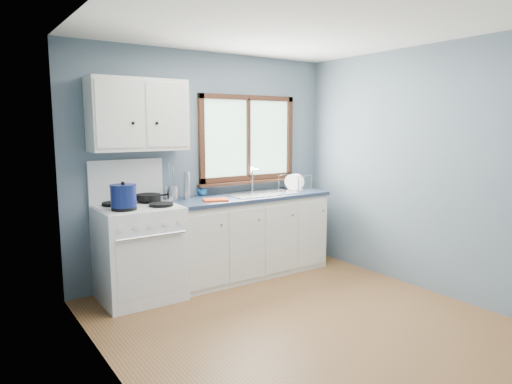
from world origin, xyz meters
TOP-DOWN VIEW (x-y plane):
  - floor at (0.00, 0.00)m, footprint 3.20×3.60m
  - ceiling at (0.00, 0.00)m, footprint 3.20×3.60m
  - wall_back at (0.00, 1.81)m, footprint 3.20×0.02m
  - wall_left at (-1.61, 0.00)m, footprint 0.02×3.60m
  - wall_right at (1.61, 0.00)m, footprint 0.02×3.60m
  - gas_range at (-0.95, 1.47)m, footprint 0.76×0.69m
  - base_cabinets at (0.36, 1.49)m, footprint 1.85×0.60m
  - countertop at (0.36, 1.49)m, footprint 1.89×0.64m
  - sink at (0.54, 1.49)m, footprint 0.84×0.46m
  - window at (0.54, 1.77)m, footprint 1.36×0.10m
  - upper_cabinets at (-0.85, 1.63)m, footprint 0.95×0.35m
  - skillet at (-0.78, 1.61)m, footprint 0.40×0.29m
  - stockpot at (-1.13, 1.32)m, footprint 0.28×0.28m
  - utensil_crock at (-0.52, 1.62)m, footprint 0.16×0.16m
  - thermos at (-0.36, 1.60)m, footprint 0.07×0.07m
  - soap_bottle at (-0.09, 1.72)m, footprint 0.10×0.10m
  - dish_towel at (-0.15, 1.36)m, footprint 0.29×0.25m
  - dish_rack at (1.07, 1.54)m, footprint 0.45×0.41m

SIDE VIEW (x-z plane):
  - floor at x=0.00m, z-range -0.02..0.00m
  - base_cabinets at x=0.36m, z-range -0.03..0.85m
  - gas_range at x=-0.95m, z-range -0.19..1.17m
  - sink at x=0.54m, z-range 0.64..1.08m
  - countertop at x=0.36m, z-range 0.88..0.92m
  - dish_towel at x=-0.15m, z-range 0.92..0.94m
  - dish_rack at x=1.07m, z-range 0.87..1.07m
  - skillet at x=-0.78m, z-range 0.96..1.01m
  - utensil_crock at x=-0.52m, z-range 0.80..1.20m
  - soap_bottle at x=-0.09m, z-range 0.92..1.17m
  - stockpot at x=-1.13m, z-range 0.95..1.18m
  - thermos at x=-0.36m, z-range 0.92..1.22m
  - wall_back at x=0.00m, z-range 0.00..2.50m
  - wall_left at x=-1.61m, z-range 0.00..2.50m
  - wall_right at x=1.61m, z-range 0.00..2.50m
  - window at x=0.54m, z-range 0.96..1.99m
  - upper_cabinets at x=-0.85m, z-range 1.45..2.15m
  - ceiling at x=0.00m, z-range 2.50..2.52m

